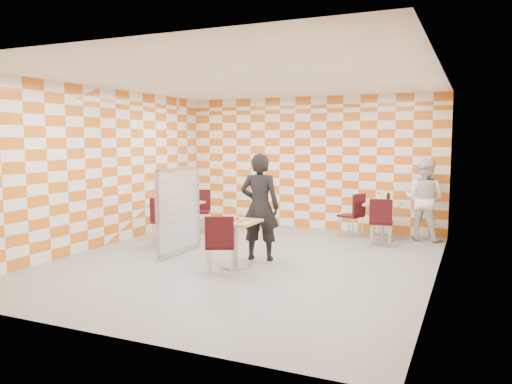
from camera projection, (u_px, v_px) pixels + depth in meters
room_shell at (259, 170)px, 8.72m from camera, size 7.00×7.00×7.00m
main_table at (235, 235)px, 7.94m from camera, size 0.70×0.70×0.75m
second_table at (383, 215)px, 10.13m from camera, size 0.70×0.70×0.75m
empty_table at (183, 214)px, 10.27m from camera, size 0.70×0.70×0.75m
chair_main_front at (220, 241)px, 7.33m from camera, size 0.56×0.57×0.92m
chair_second_front at (381, 218)px, 9.42m from camera, size 0.46×0.47×0.92m
chair_second_side at (355, 212)px, 10.30m from camera, size 0.56×0.55×0.92m
chair_empty_near at (163, 218)px, 9.52m from camera, size 0.46×0.47×0.92m
chair_empty_far at (201, 207)px, 11.02m from camera, size 0.55×0.56×0.92m
partition at (179, 210)px, 8.80m from camera, size 0.08×1.38×1.55m
man_dark at (260, 207)px, 8.38m from camera, size 0.73×0.55×1.81m
man_white at (424, 199)px, 10.04m from camera, size 0.93×0.81×1.66m
pizza_on_foil at (235, 220)px, 7.89m from camera, size 0.40×0.40×0.04m
sport_bottle at (379, 198)px, 10.27m from camera, size 0.06×0.06×0.20m
soda_bottle at (388, 198)px, 10.06m from camera, size 0.07×0.07×0.23m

